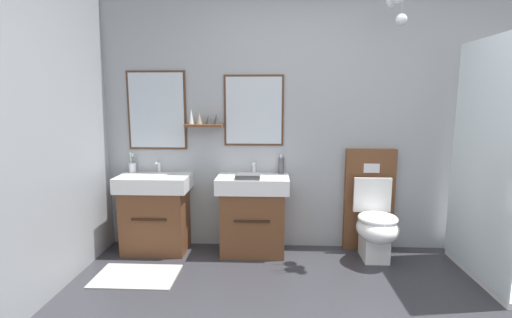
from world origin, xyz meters
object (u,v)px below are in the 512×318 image
vanity_sink_left (156,211)px  toothbrush_cup (133,167)px  vanity_sink_right (253,213)px  toilet (373,217)px  folded_hand_towel (248,176)px  soap_dispenser (281,165)px  shower_tray (512,232)px

vanity_sink_left → toothbrush_cup: size_ratio=3.64×
vanity_sink_right → toothbrush_cup: 1.28m
toilet → folded_hand_towel: toilet is taller
soap_dispenser → shower_tray: size_ratio=0.10×
toothbrush_cup → soap_dispenser: bearing=0.4°
toothbrush_cup → soap_dispenser: 1.48m
vanity_sink_left → vanity_sink_right: 0.95m
folded_hand_towel → toilet: bearing=4.4°
toilet → vanity_sink_left: bearing=179.3°
vanity_sink_right → soap_dispenser: (0.27, 0.15, 0.44)m
vanity_sink_left → soap_dispenser: soap_dispenser is taller
soap_dispenser → shower_tray: 2.01m
toothbrush_cup → vanity_sink_right: bearing=-6.5°
toilet → toothbrush_cup: bearing=176.1°
toilet → soap_dispenser: size_ratio=5.26×
vanity_sink_right → toilet: size_ratio=0.75×
toilet → folded_hand_towel: bearing=-175.6°
toilet → shower_tray: bearing=-22.9°
folded_hand_towel → soap_dispenser: bearing=40.3°
vanity_sink_left → toothbrush_cup: (-0.26, 0.14, 0.41)m
toilet → soap_dispenser: bearing=168.8°
toilet → toothbrush_cup: 2.39m
vanity_sink_left → toothbrush_cup: 0.51m
vanity_sink_right → shower_tray: (2.14, -0.45, 0.01)m
vanity_sink_right → toilet: 1.13m
toothbrush_cup → shower_tray: (3.35, -0.59, -0.40)m
vanity_sink_left → toilet: 2.08m
toothbrush_cup → shower_tray: 3.42m
vanity_sink_left → toilet: (2.08, -0.02, -0.02)m
toilet → toothbrush_cup: size_ratio=4.84×
vanity_sink_left → toothbrush_cup: toothbrush_cup is taller
vanity_sink_right → toothbrush_cup: toothbrush_cup is taller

